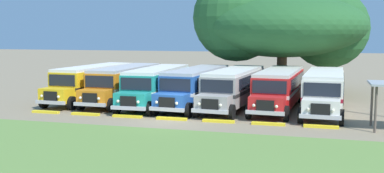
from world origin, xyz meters
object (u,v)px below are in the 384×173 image
Objects in this scene: parked_bus_slot_1 at (125,82)px; parked_bus_slot_3 at (196,85)px; broad_shade_tree at (281,23)px; parked_bus_slot_6 at (324,89)px; parked_bus_slot_0 at (93,81)px; parked_bus_slot_2 at (157,84)px; parked_bus_slot_5 at (279,87)px; parked_bus_slot_4 at (234,86)px.

parked_bus_slot_1 is 0.99× the size of parked_bus_slot_3.
broad_shade_tree reaches higher than parked_bus_slot_1.
broad_shade_tree reaches higher than parked_bus_slot_6.
broad_shade_tree is (14.44, 9.52, 4.86)m from parked_bus_slot_0.
parked_bus_slot_1 is 1.00× the size of parked_bus_slot_2.
parked_bus_slot_0 and parked_bus_slot_1 have the same top height.
parked_bus_slot_3 is at bearing -118.41° from broad_shade_tree.
parked_bus_slot_3 is at bearing -82.53° from parked_bus_slot_5.
parked_bus_slot_5 is at bearing -85.74° from broad_shade_tree.
broad_shade_tree reaches higher than parked_bus_slot_3.
parked_bus_slot_4 is 3.31m from parked_bus_slot_5.
parked_bus_slot_1 and parked_bus_slot_5 have the same top height.
parked_bus_slot_3 is at bearing -87.89° from parked_bus_slot_6.
parked_bus_slot_2 is 0.99× the size of parked_bus_slot_4.
parked_bus_slot_4 is at bearing -79.27° from parked_bus_slot_5.
parked_bus_slot_4 is at bearing 94.26° from parked_bus_slot_3.
parked_bus_slot_0 is 1.00× the size of parked_bus_slot_3.
parked_bus_slot_6 is (12.46, 0.12, 0.00)m from parked_bus_slot_2.
parked_bus_slot_4 and parked_bus_slot_6 have the same top height.
parked_bus_slot_1 and parked_bus_slot_2 have the same top height.
parked_bus_slot_2 is (3.01, -0.72, 0.00)m from parked_bus_slot_1.
parked_bus_slot_4 is 11.50m from broad_shade_tree.
parked_bus_slot_1 is at bearing -90.88° from parked_bus_slot_3.
parked_bus_slot_5 and parked_bus_slot_6 have the same top height.
broad_shade_tree is (5.47, 10.11, 4.86)m from parked_bus_slot_3.
parked_bus_slot_3 is 1.00× the size of parked_bus_slot_6.
parked_bus_slot_3 is 1.00× the size of parked_bus_slot_4.
parked_bus_slot_5 is (9.29, 0.62, 0.00)m from parked_bus_slot_2.
parked_bus_slot_5 is at bearing 92.85° from parked_bus_slot_2.
broad_shade_tree is (11.58, 9.59, 4.86)m from parked_bus_slot_1.
parked_bus_slot_4 is 6.46m from parked_bus_slot_6.
parked_bus_slot_2 is 14.26m from broad_shade_tree.
parked_bus_slot_3 is at bearing 92.58° from parked_bus_slot_2.
parked_bus_slot_0 and parked_bus_slot_3 have the same top height.
broad_shade_tree is at bearing -172.22° from parked_bus_slot_5.
parked_bus_slot_0 is 15.16m from parked_bus_slot_5.
parked_bus_slot_2 is 1.00× the size of parked_bus_slot_6.
parked_bus_slot_0 is 1.00× the size of parked_bus_slot_4.
parked_bus_slot_0 is 17.96m from broad_shade_tree.
broad_shade_tree reaches higher than parked_bus_slot_0.
parked_bus_slot_5 is 1.00× the size of parked_bus_slot_6.
parked_bus_slot_0 is at bearing -89.76° from parked_bus_slot_3.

